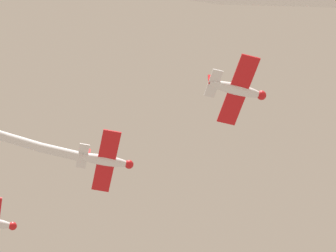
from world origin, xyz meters
The scene contains 2 objects.
airplane_left_wing centered at (3.55, 16.91, 55.33)m, with size 4.60×5.87×1.51m.
airplane_right_wing centered at (1.23, 28.65, 55.58)m, with size 4.72×5.76×1.51m.
Camera 1 is at (-21.20, -0.76, 7.56)m, focal length 82.85 mm.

